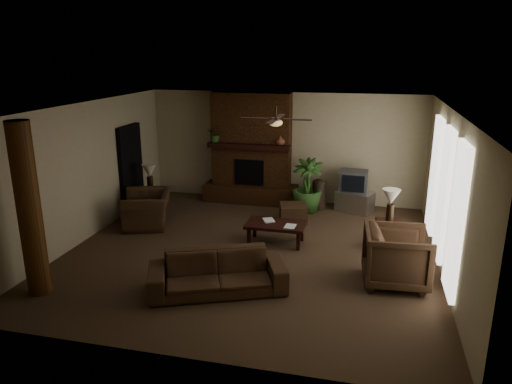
% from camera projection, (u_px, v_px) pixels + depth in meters
% --- Properties ---
extents(room_shell, '(7.00, 7.00, 7.00)m').
position_uv_depth(room_shell, '(251.00, 183.00, 8.98)').
color(room_shell, '#4D3926').
rests_on(room_shell, ground).
extents(fireplace, '(2.40, 0.70, 2.80)m').
position_uv_depth(fireplace, '(251.00, 158.00, 12.23)').
color(fireplace, '#522E15').
rests_on(fireplace, ground).
extents(windows, '(0.08, 3.65, 2.35)m').
position_uv_depth(windows, '(444.00, 194.00, 8.41)').
color(windows, white).
rests_on(windows, ground).
extents(log_column, '(0.36, 0.36, 2.80)m').
position_uv_depth(log_column, '(29.00, 211.00, 7.40)').
color(log_column, '#583316').
rests_on(log_column, ground).
extents(doorway, '(0.10, 1.00, 2.10)m').
position_uv_depth(doorway, '(131.00, 169.00, 11.53)').
color(doorway, black).
rests_on(doorway, ground).
extents(ceiling_fan, '(1.35, 1.35, 0.37)m').
position_uv_depth(ceiling_fan, '(276.00, 121.00, 8.85)').
color(ceiling_fan, '#2E2114').
rests_on(ceiling_fan, ceiling).
extents(sofa, '(2.28, 1.44, 0.86)m').
position_uv_depth(sofa, '(217.00, 266.00, 7.72)').
color(sofa, '#422D1C').
rests_on(sofa, ground).
extents(armchair_left, '(1.12, 1.36, 1.02)m').
position_uv_depth(armchair_left, '(147.00, 204.00, 10.65)').
color(armchair_left, '#422D1C').
rests_on(armchair_left, ground).
extents(armchair_right, '(1.04, 1.10, 1.06)m').
position_uv_depth(armchair_right, '(397.00, 254.00, 7.93)').
color(armchair_right, '#422D1C').
rests_on(armchair_right, ground).
extents(coffee_table, '(1.20, 0.70, 0.43)m').
position_uv_depth(coffee_table, '(276.00, 226.00, 9.68)').
color(coffee_table, black).
rests_on(coffee_table, ground).
extents(ottoman, '(0.73, 0.73, 0.40)m').
position_uv_depth(ottoman, '(293.00, 213.00, 10.98)').
color(ottoman, '#422D1C').
rests_on(ottoman, ground).
extents(tv_stand, '(0.98, 0.80, 0.50)m').
position_uv_depth(tv_stand, '(355.00, 201.00, 11.66)').
color(tv_stand, '#B8B8BA').
rests_on(tv_stand, ground).
extents(tv, '(0.67, 0.56, 0.52)m').
position_uv_depth(tv, '(354.00, 181.00, 11.53)').
color(tv, '#3D3D40').
rests_on(tv, tv_stand).
extents(floor_vase, '(0.34, 0.34, 0.77)m').
position_uv_depth(floor_vase, '(319.00, 192.00, 11.83)').
color(floor_vase, '#34271C').
rests_on(floor_vase, ground).
extents(floor_plant, '(0.75, 1.31, 0.73)m').
position_uv_depth(floor_plant, '(307.00, 197.00, 11.64)').
color(floor_plant, '#305522').
rests_on(floor_plant, ground).
extents(side_table_left, '(0.66, 0.66, 0.55)m').
position_uv_depth(side_table_left, '(151.00, 201.00, 11.64)').
color(side_table_left, black).
rests_on(side_table_left, ground).
extents(lamp_left, '(0.41, 0.41, 0.65)m').
position_uv_depth(lamp_left, '(150.00, 172.00, 11.37)').
color(lamp_left, '#2E2114').
rests_on(lamp_left, side_table_left).
extents(side_table_right, '(0.56, 0.56, 0.55)m').
position_uv_depth(side_table_right, '(389.00, 234.00, 9.49)').
color(side_table_right, black).
rests_on(side_table_right, ground).
extents(lamp_right, '(0.38, 0.38, 0.65)m').
position_uv_depth(lamp_right, '(391.00, 199.00, 9.31)').
color(lamp_right, '#2E2114').
rests_on(lamp_right, side_table_right).
extents(mantel_plant, '(0.43, 0.46, 0.33)m').
position_uv_depth(mantel_plant, '(215.00, 136.00, 12.05)').
color(mantel_plant, '#305522').
rests_on(mantel_plant, fireplace).
extents(mantel_vase, '(0.28, 0.29, 0.22)m').
position_uv_depth(mantel_vase, '(280.00, 141.00, 11.71)').
color(mantel_vase, brown).
rests_on(mantel_vase, fireplace).
extents(book_a, '(0.21, 0.12, 0.29)m').
position_uv_depth(book_a, '(263.00, 215.00, 9.73)').
color(book_a, '#999999').
rests_on(book_a, coffee_table).
extents(book_b, '(0.21, 0.04, 0.29)m').
position_uv_depth(book_b, '(285.00, 220.00, 9.44)').
color(book_b, '#999999').
rests_on(book_b, coffee_table).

